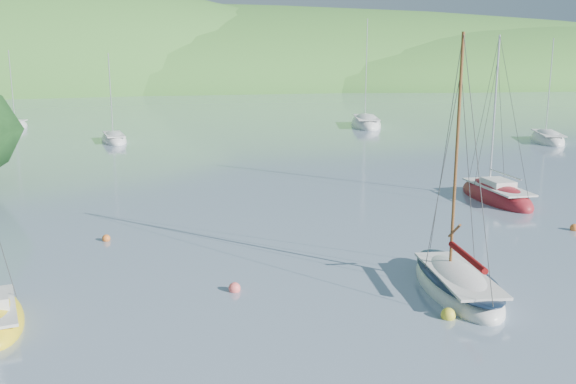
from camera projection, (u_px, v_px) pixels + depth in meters
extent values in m
plane|color=slate|center=(384.00, 305.00, 23.06)|extent=(700.00, 700.00, 0.00)
ellipsoid|color=#296125|center=(177.00, 83.00, 185.40)|extent=(440.00, 110.00, 44.00)
ellipsoid|color=#296125|center=(478.00, 82.00, 194.33)|extent=(240.00, 100.00, 34.00)
ellipsoid|color=white|center=(457.00, 288.00, 24.44)|extent=(3.15, 6.94, 1.65)
cube|color=silver|center=(459.00, 274.00, 24.18)|extent=(2.37, 5.41, 0.10)
cylinder|color=brown|center=(457.00, 154.00, 24.15)|extent=(0.12, 0.12, 8.96)
ellipsoid|color=black|center=(457.00, 276.00, 24.33)|extent=(3.10, 6.87, 0.28)
cylinder|color=maroon|center=(467.00, 257.00, 23.34)|extent=(0.57, 3.23, 0.24)
ellipsoid|color=maroon|center=(496.00, 198.00, 39.42)|extent=(2.55, 7.29, 2.00)
cube|color=silver|center=(498.00, 187.00, 39.12)|extent=(1.90, 5.69, 0.10)
cylinder|color=silver|center=(494.00, 111.00, 39.13)|extent=(0.12, 0.12, 9.09)
cube|color=silver|center=(498.00, 183.00, 39.07)|extent=(1.38, 2.05, 0.42)
cylinder|color=silver|center=(505.00, 174.00, 38.23)|extent=(0.11, 3.49, 0.09)
ellipsoid|color=white|center=(114.00, 140.00, 64.90)|extent=(3.34, 6.99, 1.83)
cube|color=silver|center=(114.00, 134.00, 64.64)|extent=(2.53, 5.44, 0.10)
cylinder|color=silver|center=(111.00, 94.00, 64.65)|extent=(0.12, 0.12, 8.05)
ellipsoid|color=white|center=(366.00, 125.00, 78.19)|extent=(5.50, 10.27, 2.65)
cube|color=silver|center=(366.00, 117.00, 77.80)|extent=(4.18, 7.99, 0.10)
cylinder|color=silver|center=(366.00, 68.00, 77.89)|extent=(0.12, 0.12, 11.71)
ellipsoid|color=white|center=(13.00, 128.00, 75.56)|extent=(3.52, 7.27, 1.90)
cube|color=silver|center=(12.00, 122.00, 75.28)|extent=(2.66, 5.66, 0.10)
cylinder|color=silver|center=(12.00, 86.00, 75.34)|extent=(0.12, 0.12, 8.36)
ellipsoid|color=white|center=(547.00, 140.00, 64.92)|extent=(5.28, 8.29, 2.13)
cube|color=silver|center=(548.00, 133.00, 64.61)|extent=(4.03, 6.43, 0.10)
cylinder|color=silver|center=(550.00, 86.00, 64.68)|extent=(0.12, 0.12, 9.38)
sphere|color=yellow|center=(448.00, 315.00, 21.90)|extent=(0.51, 0.51, 0.51)
sphere|color=#FF615D|center=(235.00, 288.00, 24.38)|extent=(0.46, 0.46, 0.46)
sphere|color=orange|center=(574.00, 228.00, 32.70)|extent=(0.44, 0.44, 0.44)
sphere|color=orange|center=(106.00, 238.00, 30.88)|extent=(0.39, 0.39, 0.39)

